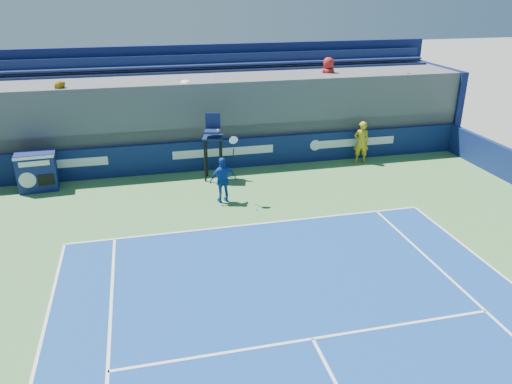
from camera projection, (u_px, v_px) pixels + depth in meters
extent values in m
imported|color=gold|center=(361.00, 142.00, 20.31)|extent=(0.71, 0.55, 1.72)
cube|color=white|center=(253.00, 224.00, 15.28)|extent=(10.97, 0.07, 0.00)
cube|color=white|center=(313.00, 339.00, 10.36)|extent=(8.23, 0.07, 0.00)
cube|color=#0D1A4B|center=(223.00, 154.00, 19.74)|extent=(20.40, 0.20, 1.20)
cube|color=white|center=(63.00, 164.00, 18.32)|extent=(3.20, 0.01, 0.32)
cube|color=white|center=(224.00, 152.00, 19.60)|extent=(4.00, 0.01, 0.32)
cube|color=white|center=(354.00, 142.00, 20.77)|extent=(3.60, 0.01, 0.32)
cylinder|color=white|center=(315.00, 145.00, 20.40)|extent=(0.44, 0.01, 0.44)
cube|color=#101954|center=(37.00, 172.00, 17.59)|extent=(1.34, 0.78, 1.40)
cube|color=white|center=(34.00, 155.00, 17.34)|extent=(1.36, 0.80, 0.10)
cylinder|color=silver|center=(27.00, 180.00, 17.25)|extent=(0.56, 0.06, 0.56)
cube|color=black|center=(46.00, 180.00, 17.43)|extent=(0.55, 0.05, 0.40)
cube|color=silver|center=(34.00, 164.00, 17.11)|extent=(1.00, 0.07, 0.18)
cylinder|color=black|center=(205.00, 161.00, 18.32)|extent=(0.09, 0.09, 1.60)
cylinder|color=black|center=(220.00, 161.00, 18.31)|extent=(0.09, 0.09, 1.60)
cylinder|color=black|center=(207.00, 156.00, 18.84)|extent=(0.09, 0.09, 1.60)
cylinder|color=black|center=(222.00, 157.00, 18.83)|extent=(0.09, 0.09, 1.60)
cube|color=#0D1C45|center=(213.00, 137.00, 18.25)|extent=(0.85, 0.85, 0.06)
cube|color=#121E45|center=(212.00, 132.00, 18.06)|extent=(0.65, 0.57, 0.08)
cube|color=#121A45|center=(213.00, 121.00, 18.28)|extent=(0.55, 0.20, 0.60)
imported|color=#133C9F|center=(223.00, 180.00, 16.59)|extent=(0.97, 0.52, 1.57)
cylinder|color=black|center=(233.00, 154.00, 16.29)|extent=(0.04, 0.16, 0.39)
torus|color=silver|center=(233.00, 140.00, 16.04)|extent=(0.30, 0.13, 0.29)
cylinder|color=white|center=(233.00, 140.00, 16.04)|extent=(0.25, 0.10, 0.24)
sphere|color=#CCDB30|center=(218.00, 130.00, 15.78)|extent=(0.07, 0.07, 0.07)
cube|color=#4A4A4F|center=(215.00, 116.00, 21.02)|extent=(20.40, 3.60, 3.38)
cube|color=#4A4A4F|center=(220.00, 129.00, 19.89)|extent=(20.40, 0.90, 0.55)
cube|color=#15224F|center=(221.00, 118.00, 19.62)|extent=(20.00, 0.45, 0.08)
cube|color=#15224F|center=(219.00, 111.00, 19.77)|extent=(20.00, 0.06, 0.45)
cube|color=#4A4A4F|center=(216.00, 110.00, 20.49)|extent=(20.40, 0.90, 0.55)
cube|color=#15224F|center=(216.00, 99.00, 20.21)|extent=(20.00, 0.45, 0.08)
cube|color=#15224F|center=(215.00, 93.00, 20.36)|extent=(20.00, 0.06, 0.45)
cube|color=#4A4A4F|center=(213.00, 93.00, 21.08)|extent=(20.40, 0.90, 0.55)
cube|color=#15224F|center=(213.00, 82.00, 20.81)|extent=(20.00, 0.45, 0.08)
cube|color=#15224F|center=(212.00, 76.00, 20.96)|extent=(20.00, 0.06, 0.45)
cube|color=#4A4A4F|center=(209.00, 76.00, 21.68)|extent=(20.40, 0.90, 0.55)
cube|color=#15224F|center=(209.00, 65.00, 21.40)|extent=(20.00, 0.45, 0.08)
cube|color=#15224F|center=(208.00, 60.00, 21.55)|extent=(20.00, 0.06, 0.45)
cube|color=#0C1647|center=(208.00, 94.00, 22.57)|extent=(20.80, 0.30, 4.40)
cube|color=#0C1647|center=(435.00, 103.00, 23.22)|extent=(0.30, 3.90, 3.40)
imported|color=gold|center=(62.00, 107.00, 18.13)|extent=(1.05, 0.90, 1.86)
imported|color=white|center=(187.00, 102.00, 19.13)|extent=(1.13, 0.69, 1.71)
imported|color=#17787F|center=(261.00, 101.00, 19.79)|extent=(0.93, 0.48, 1.52)
imported|color=#A61C17|center=(328.00, 78.00, 21.02)|extent=(0.94, 0.73, 1.69)
imported|color=black|center=(405.00, 92.00, 21.11)|extent=(0.60, 0.40, 1.63)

